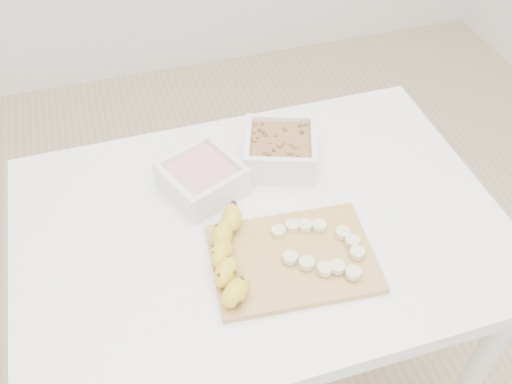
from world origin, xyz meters
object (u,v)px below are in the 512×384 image
object	(u,v)px
table	(260,251)
bowl_yogurt	(202,178)
cutting_board	(293,258)
banana	(230,255)
bowl_granola	(280,149)

from	to	relation	value
table	bowl_yogurt	xyz separation A→B (m)	(-0.09, 0.13, 0.13)
cutting_board	banana	xyz separation A→B (m)	(-0.12, 0.02, 0.03)
table	bowl_yogurt	size ratio (longest dim) A/B	5.09
table	cutting_board	bearing A→B (deg)	-74.95
table	banana	size ratio (longest dim) A/B	4.28
bowl_yogurt	banana	size ratio (longest dim) A/B	0.84
bowl_granola	cutting_board	distance (m)	0.29
table	bowl_granola	bearing A→B (deg)	59.06
bowl_granola	banana	world-z (taller)	bowl_granola
bowl_granola	banana	xyz separation A→B (m)	(-0.19, -0.26, -0.00)
bowl_granola	banana	size ratio (longest dim) A/B	0.87
bowl_yogurt	banana	distance (m)	0.22
table	cutting_board	world-z (taller)	cutting_board
bowl_yogurt	cutting_board	world-z (taller)	bowl_yogurt
bowl_granola	cutting_board	size ratio (longest dim) A/B	0.65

